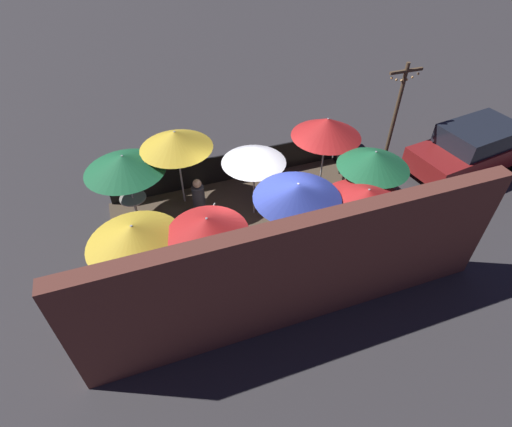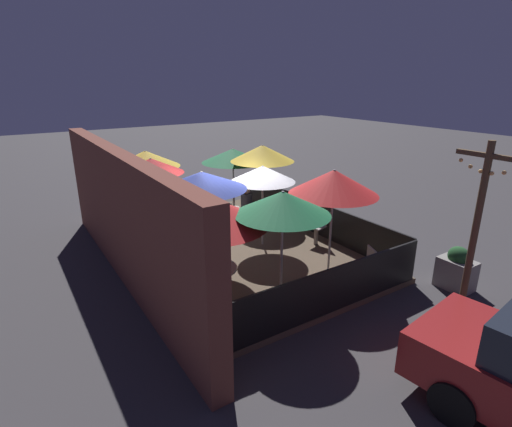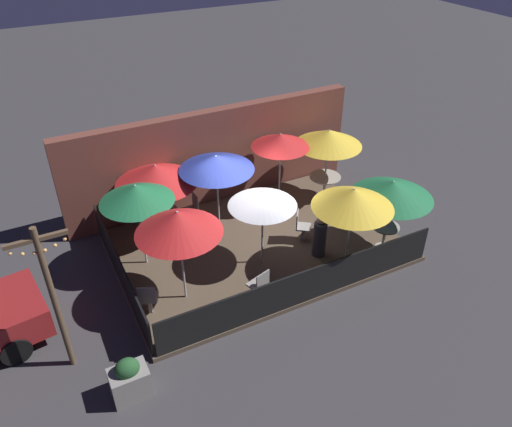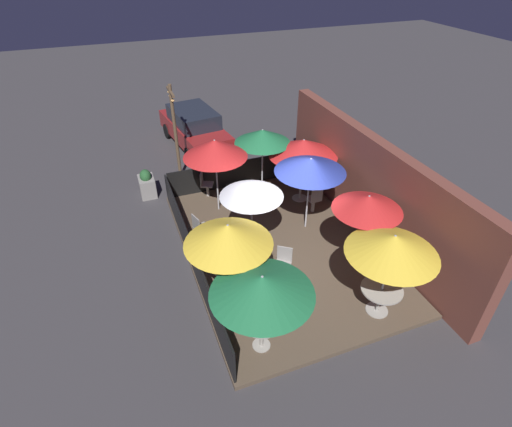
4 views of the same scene
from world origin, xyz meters
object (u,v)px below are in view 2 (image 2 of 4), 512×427
(patio_umbrella_2, at_px, (146,159))
(dining_table_1, at_px, (214,274))
(dining_table_0, at_px, (234,193))
(dining_table_2, at_px, (150,205))
(patio_chair_1, at_px, (318,225))
(light_post, at_px, (475,229))
(planter_box, at_px, (457,270))
(patio_umbrella_4, at_px, (151,166))
(patio_umbrella_0, at_px, (233,156))
(patio_umbrella_7, at_px, (263,174))
(patio_chair_3, at_px, (193,261))
(patio_umbrella_3, at_px, (283,203))
(patio_umbrella_5, at_px, (202,181))
(patron_0, at_px, (247,208))
(patio_umbrella_1, at_px, (211,212))
(patio_chair_2, at_px, (226,215))
(patio_umbrella_6, at_px, (262,153))
(patio_chair_0, at_px, (365,267))
(patio_umbrella_8, at_px, (334,182))

(patio_umbrella_2, distance_m, dining_table_1, 5.39)
(dining_table_0, xyz_separation_m, dining_table_2, (0.05, 2.97, 0.04))
(patio_chair_1, relative_size, light_post, 0.27)
(planter_box, bearing_deg, dining_table_0, 10.73)
(patio_umbrella_4, relative_size, dining_table_2, 2.40)
(patio_umbrella_0, relative_size, patio_umbrella_7, 0.97)
(dining_table_2, height_order, patio_chair_3, patio_chair_3)
(patio_umbrella_0, relative_size, patio_umbrella_3, 0.90)
(dining_table_0, bearing_deg, patio_chair_1, -175.10)
(dining_table_2, bearing_deg, dining_table_0, -90.98)
(patio_umbrella_4, xyz_separation_m, light_post, (-6.88, -3.36, -0.28))
(patio_umbrella_5, distance_m, dining_table_1, 2.23)
(patio_umbrella_3, xyz_separation_m, patron_0, (4.20, -1.80, -1.55))
(patio_umbrella_7, relative_size, dining_table_1, 2.31)
(patio_umbrella_7, bearing_deg, planter_box, -150.38)
(patio_umbrella_2, xyz_separation_m, dining_table_0, (-0.05, -2.97, -1.49))
(patio_umbrella_4, height_order, patron_0, patio_umbrella_4)
(patio_umbrella_0, relative_size, planter_box, 2.15)
(dining_table_0, distance_m, patron_0, 1.82)
(patio_umbrella_1, bearing_deg, patio_chair_1, -73.25)
(patio_chair_2, xyz_separation_m, light_post, (-6.46, -1.39, 1.36))
(dining_table_1, bearing_deg, light_post, -132.23)
(patio_chair_3, bearing_deg, light_post, 38.19)
(patio_umbrella_4, distance_m, patio_umbrella_6, 3.53)
(patio_umbrella_2, bearing_deg, patio_umbrella_4, 167.28)
(dining_table_2, xyz_separation_m, patio_chair_0, (-6.47, -2.52, -0.09))
(patio_umbrella_6, bearing_deg, dining_table_1, 135.36)
(patio_umbrella_4, distance_m, planter_box, 7.81)
(patio_umbrella_0, relative_size, patio_umbrella_4, 0.91)
(patio_chair_0, bearing_deg, patio_umbrella_0, -70.41)
(patio_umbrella_5, xyz_separation_m, patio_chair_2, (1.78, -1.55, -1.64))
(dining_table_2, height_order, patio_chair_0, patio_chair_0)
(patio_umbrella_5, bearing_deg, patio_umbrella_7, -78.70)
(patio_umbrella_6, relative_size, planter_box, 2.41)
(patio_umbrella_4, distance_m, patio_umbrella_5, 2.24)
(patio_umbrella_6, relative_size, patio_umbrella_7, 1.09)
(patio_chair_2, bearing_deg, patio_umbrella_0, -0.00)
(patio_umbrella_0, distance_m, planter_box, 7.67)
(dining_table_2, relative_size, patio_chair_0, 1.06)
(patio_umbrella_1, height_order, patio_umbrella_7, patio_umbrella_7)
(dining_table_0, xyz_separation_m, planter_box, (-7.38, -1.40, -0.23))
(patio_umbrella_3, distance_m, dining_table_1, 2.04)
(patio_umbrella_8, relative_size, light_post, 0.70)
(patio_umbrella_7, relative_size, patio_umbrella_8, 0.89)
(patio_chair_1, distance_m, patio_chair_2, 2.73)
(patio_umbrella_7, height_order, planter_box, patio_umbrella_7)
(patio_umbrella_0, distance_m, dining_table_2, 3.23)
(patio_umbrella_0, relative_size, dining_table_0, 2.91)
(patio_chair_2, xyz_separation_m, patron_0, (0.09, -0.78, 0.08))
(patio_umbrella_3, xyz_separation_m, patio_umbrella_8, (0.45, -1.71, 0.07))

